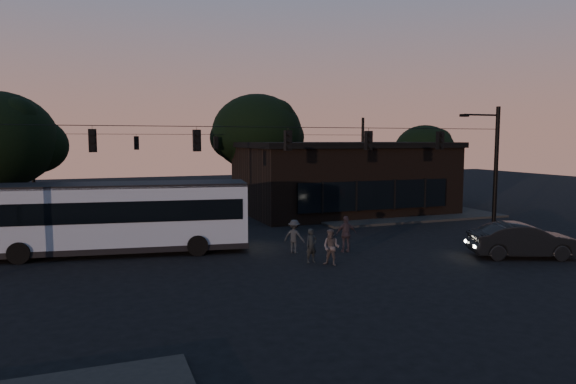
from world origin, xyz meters
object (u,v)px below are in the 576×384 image
object	(u,v)px
building	(342,177)
pedestrian_b	(331,247)
pedestrian_d	(294,236)
pedestrian_a	(311,246)
pedestrian_c	(346,234)
bus	(120,214)
car	(524,240)

from	to	relation	value
building	pedestrian_b	xyz separation A→B (m)	(-8.22, -15.38, -1.89)
pedestrian_d	pedestrian_a	bearing A→B (deg)	133.41
building	pedestrian_c	distance (m)	14.71
bus	pedestrian_b	size ratio (longest dim) A/B	7.70
pedestrian_c	bus	bearing A→B (deg)	-10.85
pedestrian_c	pedestrian_d	size ratio (longest dim) A/B	1.10
bus	building	bearing A→B (deg)	37.94
pedestrian_c	car	bearing A→B (deg)	159.69
building	bus	xyz separation A→B (m)	(-16.86, -9.45, -0.76)
pedestrian_a	pedestrian_c	world-z (taller)	pedestrian_c
pedestrian_a	pedestrian_d	distance (m)	2.14
bus	pedestrian_c	world-z (taller)	bus
bus	pedestrian_b	world-z (taller)	bus
bus	pedestrian_d	xyz separation A→B (m)	(8.03, -2.95, -1.12)
pedestrian_a	car	bearing A→B (deg)	-24.86
car	pedestrian_a	distance (m)	10.19
bus	pedestrian_d	world-z (taller)	bus
pedestrian_c	pedestrian_d	distance (m)	2.60
pedestrian_b	pedestrian_a	bearing A→B (deg)	173.63
pedestrian_a	pedestrian_d	world-z (taller)	pedestrian_d
building	bus	size ratio (longest dim) A/B	1.22
car	pedestrian_d	distance (m)	10.95
pedestrian_b	pedestrian_c	size ratio (longest dim) A/B	0.90
bus	pedestrian_a	bearing A→B (deg)	-23.72
building	car	xyz separation A→B (m)	(1.02, -17.19, -1.89)
car	pedestrian_c	xyz separation A→B (m)	(-7.36, 4.04, 0.09)
pedestrian_a	pedestrian_b	world-z (taller)	pedestrian_b
pedestrian_a	pedestrian_b	distance (m)	1.03
bus	pedestrian_d	size ratio (longest dim) A/B	7.64
pedestrian_b	pedestrian_d	xyz separation A→B (m)	(-0.61, 2.97, 0.01)
building	pedestrian_d	bearing A→B (deg)	-125.45
car	pedestrian_a	size ratio (longest dim) A/B	3.18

